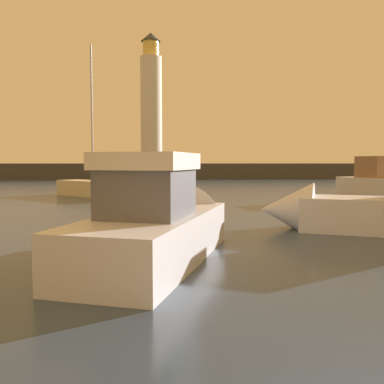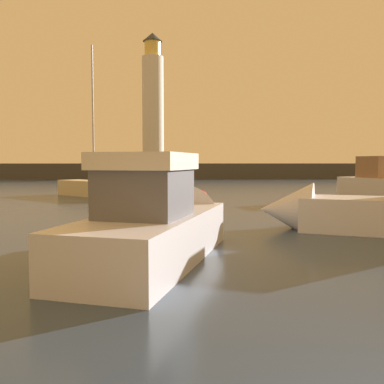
{
  "view_description": "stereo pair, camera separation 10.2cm",
  "coord_description": "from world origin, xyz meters",
  "px_view_note": "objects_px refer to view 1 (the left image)",
  "views": [
    {
      "loc": [
        -2.57,
        -2.81,
        2.32
      ],
      "look_at": [
        -1.33,
        14.77,
        1.06
      ],
      "focal_mm": 39.2,
      "sensor_mm": 36.0,
      "label": 1
    },
    {
      "loc": [
        -2.47,
        -2.82,
        2.32
      ],
      "look_at": [
        -1.33,
        14.77,
        1.06
      ],
      "focal_mm": 39.2,
      "sensor_mm": 36.0,
      "label": 2
    }
  ],
  "objects_px": {
    "motorboat_3": "(374,209)",
    "sailboat_moored": "(100,188)",
    "lighthouse": "(151,102)",
    "motorboat_0": "(168,222)",
    "mooring_buoy": "(200,197)"
  },
  "relations": [
    {
      "from": "motorboat_3",
      "to": "sailboat_moored",
      "type": "xyz_separation_m",
      "value": [
        -11.16,
        14.94,
        -0.2
      ]
    },
    {
      "from": "lighthouse",
      "to": "motorboat_3",
      "type": "xyz_separation_m",
      "value": [
        8.57,
        -47.71,
        -10.13
      ]
    },
    {
      "from": "motorboat_0",
      "to": "mooring_buoy",
      "type": "distance_m",
      "value": 12.44
    },
    {
      "from": "mooring_buoy",
      "to": "lighthouse",
      "type": "bearing_deg",
      "value": 95.45
    },
    {
      "from": "lighthouse",
      "to": "mooring_buoy",
      "type": "relative_size",
      "value": 23.53
    },
    {
      "from": "lighthouse",
      "to": "motorboat_0",
      "type": "relative_size",
      "value": 2.33
    },
    {
      "from": "lighthouse",
      "to": "mooring_buoy",
      "type": "xyz_separation_m",
      "value": [
        3.64,
        -38.13,
        -10.52
      ]
    },
    {
      "from": "motorboat_0",
      "to": "mooring_buoy",
      "type": "bearing_deg",
      "value": 81.08
    },
    {
      "from": "lighthouse",
      "to": "mooring_buoy",
      "type": "distance_m",
      "value": 39.72
    },
    {
      "from": "motorboat_3",
      "to": "sailboat_moored",
      "type": "bearing_deg",
      "value": 126.75
    },
    {
      "from": "motorboat_3",
      "to": "mooring_buoy",
      "type": "bearing_deg",
      "value": 117.24
    },
    {
      "from": "lighthouse",
      "to": "motorboat_0",
      "type": "height_order",
      "value": "lighthouse"
    },
    {
      "from": "motorboat_0",
      "to": "sailboat_moored",
      "type": "height_order",
      "value": "sailboat_moored"
    },
    {
      "from": "lighthouse",
      "to": "motorboat_0",
      "type": "bearing_deg",
      "value": -88.06
    },
    {
      "from": "motorboat_3",
      "to": "mooring_buoy",
      "type": "xyz_separation_m",
      "value": [
        -4.93,
        9.58,
        -0.39
      ]
    }
  ]
}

